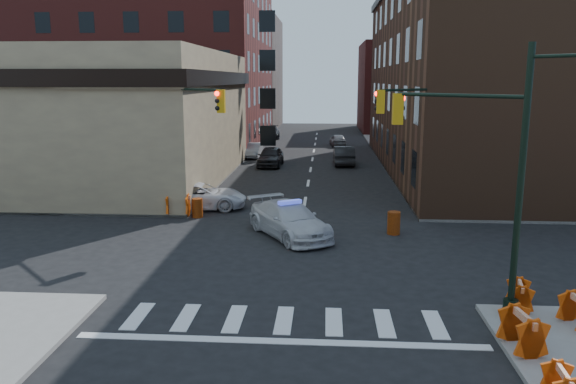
# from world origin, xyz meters

# --- Properties ---
(ground) EXTENTS (140.00, 140.00, 0.00)m
(ground) POSITION_xyz_m (0.00, 0.00, 0.00)
(ground) COLOR black
(ground) RESTS_ON ground
(sidewalk_nw) EXTENTS (34.00, 54.50, 0.15)m
(sidewalk_nw) POSITION_xyz_m (-23.00, 32.75, 0.07)
(sidewalk_nw) COLOR gray
(sidewalk_nw) RESTS_ON ground
(sidewalk_ne) EXTENTS (34.00, 54.50, 0.15)m
(sidewalk_ne) POSITION_xyz_m (23.00, 32.75, 0.07)
(sidewalk_ne) COLOR gray
(sidewalk_ne) RESTS_ON ground
(bank_building) EXTENTS (22.00, 22.00, 9.00)m
(bank_building) POSITION_xyz_m (-17.00, 16.50, 4.50)
(bank_building) COLOR tan
(bank_building) RESTS_ON ground
(apartment_block) EXTENTS (25.00, 25.00, 24.00)m
(apartment_block) POSITION_xyz_m (-18.50, 40.00, 12.00)
(apartment_block) COLOR maroon
(apartment_block) RESTS_ON ground
(commercial_row_ne) EXTENTS (14.00, 34.00, 14.00)m
(commercial_row_ne) POSITION_xyz_m (13.00, 22.50, 7.00)
(commercial_row_ne) COLOR #4E301F
(commercial_row_ne) RESTS_ON ground
(filler_nw) EXTENTS (20.00, 18.00, 16.00)m
(filler_nw) POSITION_xyz_m (-16.00, 62.00, 8.00)
(filler_nw) COLOR brown
(filler_nw) RESTS_ON ground
(filler_ne) EXTENTS (16.00, 16.00, 12.00)m
(filler_ne) POSITION_xyz_m (14.00, 58.00, 6.00)
(filler_ne) COLOR maroon
(filler_ne) RESTS_ON ground
(signal_pole_se) EXTENTS (5.40, 5.27, 8.00)m
(signal_pole_se) POSITION_xyz_m (6.04, -5.52, 4.61)
(signal_pole_se) COLOR black
(signal_pole_se) RESTS_ON sidewalk_se
(signal_pole_nw) EXTENTS (3.58, 3.67, 8.00)m
(signal_pole_nw) POSITION_xyz_m (-5.85, 5.34, 4.34)
(signal_pole_nw) COLOR black
(signal_pole_nw) RESTS_ON sidewalk_nw
(signal_pole_ne) EXTENTS (3.67, 3.58, 8.00)m
(signal_pole_ne) POSITION_xyz_m (5.84, 5.35, 4.34)
(signal_pole_ne) COLOR black
(signal_pole_ne) RESTS_ON sidewalk_ne
(tree_ne_near) EXTENTS (3.00, 3.00, 4.85)m
(tree_ne_near) POSITION_xyz_m (7.50, 26.00, 3.49)
(tree_ne_near) COLOR black
(tree_ne_near) RESTS_ON sidewalk_ne
(tree_ne_far) EXTENTS (3.00, 3.00, 4.85)m
(tree_ne_far) POSITION_xyz_m (7.50, 34.00, 3.49)
(tree_ne_far) COLOR black
(tree_ne_far) RESTS_ON sidewalk_ne
(police_car) EXTENTS (4.70, 5.73, 1.56)m
(police_car) POSITION_xyz_m (-0.44, 2.44, 0.78)
(police_car) COLOR silver
(police_car) RESTS_ON ground
(pickup) EXTENTS (5.39, 2.85, 1.45)m
(pickup) POSITION_xyz_m (-5.80, 7.76, 0.72)
(pickup) COLOR silver
(pickup) RESTS_ON ground
(parked_car_wnear) EXTENTS (2.04, 4.79, 1.62)m
(parked_car_wnear) POSITION_xyz_m (-3.39, 23.65, 0.81)
(parked_car_wnear) COLOR black
(parked_car_wnear) RESTS_ON ground
(parked_car_wfar) EXTENTS (1.46, 4.04, 1.32)m
(parked_car_wfar) POSITION_xyz_m (-5.50, 28.78, 0.66)
(parked_car_wfar) COLOR gray
(parked_car_wfar) RESTS_ON ground
(parked_car_wdeep) EXTENTS (2.42, 5.08, 1.43)m
(parked_car_wdeep) POSITION_xyz_m (-5.50, 46.42, 0.71)
(parked_car_wdeep) COLOR black
(parked_car_wdeep) RESTS_ON ground
(parked_car_enear) EXTENTS (1.80, 4.82, 1.57)m
(parked_car_enear) POSITION_xyz_m (2.72, 24.90, 0.79)
(parked_car_enear) COLOR black
(parked_car_enear) RESTS_ON ground
(parked_car_efar) EXTENTS (1.88, 4.01, 1.33)m
(parked_car_efar) POSITION_xyz_m (2.50, 38.47, 0.66)
(parked_car_efar) COLOR gray
(parked_car_efar) RESTS_ON ground
(pedestrian_a) EXTENTS (0.78, 0.65, 1.83)m
(pedestrian_a) POSITION_xyz_m (-8.52, 9.30, 1.06)
(pedestrian_a) COLOR black
(pedestrian_a) RESTS_ON sidewalk_nw
(pedestrian_b) EXTENTS (0.96, 0.85, 1.64)m
(pedestrian_b) POSITION_xyz_m (-12.34, 6.36, 0.97)
(pedestrian_b) COLOR black
(pedestrian_b) RESTS_ON sidewalk_nw
(pedestrian_c) EXTENTS (1.07, 0.76, 1.69)m
(pedestrian_c) POSITION_xyz_m (-11.63, 8.52, 1.00)
(pedestrian_c) COLOR #1F232E
(pedestrian_c) RESTS_ON sidewalk_nw
(barrel_road) EXTENTS (0.70, 0.70, 1.07)m
(barrel_road) POSITION_xyz_m (4.41, 3.14, 0.53)
(barrel_road) COLOR #E24E0A
(barrel_road) RESTS_ON ground
(barrel_bank) EXTENTS (0.71, 0.71, 1.01)m
(barrel_bank) POSITION_xyz_m (-5.50, 5.74, 0.50)
(barrel_bank) COLOR red
(barrel_bank) RESTS_ON ground
(barricade_se_a) EXTENTS (0.76, 1.19, 0.83)m
(barricade_se_a) POSITION_xyz_m (7.26, -5.70, 0.56)
(barricade_se_a) COLOR #E04D0A
(barricade_se_a) RESTS_ON sidewalk_se
(barricade_se_c) EXTENTS (0.86, 1.44, 1.01)m
(barricade_se_c) POSITION_xyz_m (6.40, -8.50, 0.66)
(barricade_se_c) COLOR #C45909
(barricade_se_c) RESTS_ON sidewalk_se
(barricade_nw_a) EXTENTS (1.40, 0.73, 1.03)m
(barricade_nw_a) POSITION_xyz_m (-6.50, 5.70, 0.67)
(barricade_nw_a) COLOR orange
(barricade_nw_a) RESTS_ON sidewalk_nw
(barricade_nw_b) EXTENTS (1.34, 0.83, 0.94)m
(barricade_nw_b) POSITION_xyz_m (-11.01, 7.97, 0.62)
(barricade_nw_b) COLOR orange
(barricade_nw_b) RESTS_ON sidewalk_nw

